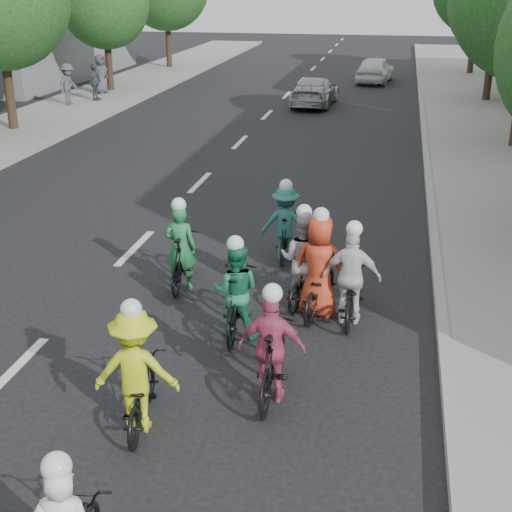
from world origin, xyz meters
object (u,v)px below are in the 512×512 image
(cyclist_5, at_px, (182,256))
(spectator_1, at_px, (95,82))
(cyclist_1, at_px, (237,297))
(spectator_0, at_px, (68,84))
(cyclist_7, at_px, (286,229))
(cyclist_2, at_px, (138,380))
(cyclist_8, at_px, (351,287))
(cyclist_4, at_px, (319,277))
(follow_car_trail, at_px, (375,69))
(follow_car_lead, at_px, (315,91))
(cyclist_6, at_px, (303,268))
(cyclist_3, at_px, (273,356))
(spectator_2, at_px, (101,74))

(cyclist_5, bearing_deg, spectator_1, -66.19)
(cyclist_1, relative_size, spectator_0, 1.08)
(cyclist_7, bearing_deg, cyclist_2, 80.14)
(cyclist_5, distance_m, spectator_1, 20.01)
(cyclist_2, xyz_separation_m, cyclist_8, (2.35, 3.43, -0.06))
(cyclist_4, xyz_separation_m, cyclist_7, (-0.92, 2.26, -0.01))
(follow_car_trail, bearing_deg, cyclist_7, 96.07)
(follow_car_lead, bearing_deg, cyclist_8, 101.69)
(cyclist_6, distance_m, cyclist_7, 2.02)
(cyclist_8, xyz_separation_m, follow_car_lead, (-3.01, 19.94, -0.01))
(cyclist_1, distance_m, spectator_0, 21.31)
(cyclist_7, distance_m, follow_car_lead, 17.57)
(cyclist_7, bearing_deg, cyclist_1, 84.55)
(cyclist_2, bearing_deg, spectator_1, -74.88)
(cyclist_3, bearing_deg, spectator_2, -62.09)
(cyclist_4, relative_size, cyclist_7, 1.13)
(follow_car_lead, relative_size, spectator_0, 2.44)
(cyclist_1, bearing_deg, follow_car_trail, -94.97)
(follow_car_lead, height_order, spectator_1, spectator_1)
(follow_car_trail, bearing_deg, cyclist_1, 95.76)
(cyclist_6, bearing_deg, follow_car_trail, -80.88)
(cyclist_2, distance_m, follow_car_trail, 30.78)
(spectator_1, bearing_deg, cyclist_8, -140.29)
(cyclist_7, bearing_deg, follow_car_trail, -92.74)
(cyclist_7, bearing_deg, cyclist_6, 106.23)
(cyclist_2, xyz_separation_m, cyclist_4, (1.81, 3.61, -0.01))
(cyclist_6, xyz_separation_m, spectator_0, (-12.07, 16.78, 0.35))
(spectator_0, distance_m, spectator_1, 1.39)
(cyclist_8, xyz_separation_m, spectator_0, (-12.92, 17.29, 0.39))
(cyclist_3, distance_m, cyclist_7, 4.95)
(cyclist_8, bearing_deg, cyclist_5, -12.79)
(cyclist_1, xyz_separation_m, spectator_1, (-10.59, 19.34, 0.28))
(cyclist_7, bearing_deg, spectator_0, -53.51)
(cyclist_5, bearing_deg, follow_car_lead, -93.80)
(cyclist_7, height_order, follow_car_trail, cyclist_7)
(cyclist_1, distance_m, spectator_2, 23.87)
(follow_car_trail, xyz_separation_m, spectator_0, (-12.14, -10.01, 0.33))
(cyclist_6, xyz_separation_m, follow_car_trail, (0.07, 26.79, 0.02))
(cyclist_2, xyz_separation_m, cyclist_3, (1.51, 0.96, -0.03))
(cyclist_8, relative_size, follow_car_lead, 0.43)
(cyclist_4, xyz_separation_m, cyclist_6, (-0.31, 0.34, -0.01))
(spectator_0, bearing_deg, cyclist_5, -139.68)
(cyclist_6, relative_size, follow_car_lead, 0.44)
(cyclist_5, bearing_deg, spectator_0, -62.82)
(cyclist_6, bearing_deg, cyclist_8, 158.27)
(cyclist_1, bearing_deg, spectator_2, -65.49)
(cyclist_2, xyz_separation_m, follow_car_trail, (1.57, 30.74, 0.00))
(cyclist_1, xyz_separation_m, spectator_0, (-11.22, 18.11, 0.35))
(cyclist_3, distance_m, cyclist_5, 3.92)
(cyclist_4, bearing_deg, cyclist_6, -37.99)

